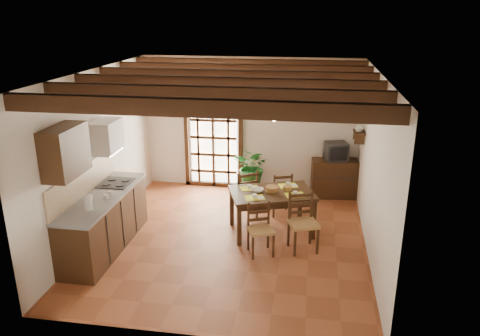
% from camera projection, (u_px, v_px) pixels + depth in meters
% --- Properties ---
extents(ground_plane, '(5.00, 5.00, 0.00)m').
position_uv_depth(ground_plane, '(231.00, 239.00, 7.95)').
color(ground_plane, brown).
extents(room_shell, '(4.52, 5.02, 2.81)m').
position_uv_depth(room_shell, '(230.00, 136.00, 7.36)').
color(room_shell, silver).
rests_on(room_shell, ground_plane).
extents(ceiling_beams, '(4.50, 4.34, 0.20)m').
position_uv_depth(ceiling_beams, '(229.00, 80.00, 7.08)').
color(ceiling_beams, black).
rests_on(ceiling_beams, room_shell).
extents(french_door, '(1.26, 0.11, 2.32)m').
position_uv_depth(french_door, '(213.00, 134.00, 9.97)').
color(french_door, white).
rests_on(french_door, ground_plane).
extents(kitchen_counter, '(0.64, 2.25, 1.38)m').
position_uv_depth(kitchen_counter, '(104.00, 221.00, 7.52)').
color(kitchen_counter, '#341F10').
rests_on(kitchen_counter, ground_plane).
extents(upper_cabinet, '(0.35, 0.80, 0.70)m').
position_uv_depth(upper_cabinet, '(65.00, 152.00, 6.44)').
color(upper_cabinet, '#341F10').
rests_on(upper_cabinet, room_shell).
extents(range_hood, '(0.38, 0.60, 0.54)m').
position_uv_depth(range_hood, '(106.00, 136.00, 7.64)').
color(range_hood, white).
rests_on(range_hood, room_shell).
extents(counter_items, '(0.50, 1.43, 0.25)m').
position_uv_depth(counter_items, '(104.00, 191.00, 7.45)').
color(counter_items, black).
rests_on(counter_items, kitchen_counter).
extents(dining_table, '(1.60, 1.29, 0.75)m').
position_uv_depth(dining_table, '(272.00, 197.00, 8.01)').
color(dining_table, '#321F10').
rests_on(dining_table, ground_plane).
extents(chair_near_left, '(0.49, 0.48, 0.84)m').
position_uv_depth(chair_near_left, '(260.00, 238.00, 7.42)').
color(chair_near_left, '#AA7D48').
rests_on(chair_near_left, ground_plane).
extents(chair_near_right, '(0.55, 0.54, 0.94)m').
position_uv_depth(chair_near_right, '(303.00, 233.00, 7.52)').
color(chair_near_right, '#AA7D48').
rests_on(chair_near_right, ground_plane).
extents(chair_far_left, '(0.58, 0.57, 0.93)m').
position_uv_depth(chair_far_left, '(244.00, 202.00, 8.73)').
color(chair_far_left, '#AA7D48').
rests_on(chair_far_left, ground_plane).
extents(chair_far_right, '(0.49, 0.48, 0.84)m').
position_uv_depth(chair_far_right, '(280.00, 201.00, 8.85)').
color(chair_far_right, '#AA7D48').
rests_on(chair_far_right, ground_plane).
extents(table_setting, '(1.01, 0.67, 0.09)m').
position_uv_depth(table_setting, '(272.00, 190.00, 7.97)').
color(table_setting, '#F6FF28').
rests_on(table_setting, dining_table).
extents(table_bowl, '(0.23, 0.23, 0.05)m').
position_uv_depth(table_bowl, '(257.00, 190.00, 7.97)').
color(table_bowl, white).
rests_on(table_bowl, dining_table).
extents(sideboard, '(0.96, 0.50, 0.79)m').
position_uv_depth(sideboard, '(334.00, 178.00, 9.64)').
color(sideboard, '#341F10').
rests_on(sideboard, ground_plane).
extents(crt_tv, '(0.50, 0.48, 0.36)m').
position_uv_depth(crt_tv, '(336.00, 151.00, 9.44)').
color(crt_tv, black).
rests_on(crt_tv, sideboard).
extents(fuse_box, '(0.25, 0.03, 0.32)m').
position_uv_depth(fuse_box, '(324.00, 111.00, 9.48)').
color(fuse_box, white).
rests_on(fuse_box, room_shell).
extents(plant_pot, '(0.34, 0.34, 0.21)m').
position_uv_depth(plant_pot, '(253.00, 189.00, 9.85)').
color(plant_pot, maroon).
rests_on(plant_pot, ground_plane).
extents(potted_plant, '(2.42, 2.26, 2.18)m').
position_uv_depth(potted_plant, '(253.00, 168.00, 9.71)').
color(potted_plant, '#144C19').
rests_on(potted_plant, ground_plane).
extents(wall_shelf, '(0.20, 0.42, 0.20)m').
position_uv_depth(wall_shelf, '(359.00, 134.00, 8.64)').
color(wall_shelf, '#341F10').
rests_on(wall_shelf, room_shell).
extents(shelf_vase, '(0.15, 0.15, 0.15)m').
position_uv_depth(shelf_vase, '(360.00, 127.00, 8.59)').
color(shelf_vase, '#B2BFB2').
rests_on(shelf_vase, wall_shelf).
extents(shelf_flowers, '(0.14, 0.14, 0.36)m').
position_uv_depth(shelf_flowers, '(361.00, 116.00, 8.52)').
color(shelf_flowers, '#F6FF28').
rests_on(shelf_flowers, shelf_vase).
extents(framed_picture, '(0.03, 0.32, 0.32)m').
position_uv_depth(framed_picture, '(366.00, 106.00, 8.45)').
color(framed_picture, brown).
rests_on(framed_picture, room_shell).
extents(pendant_lamp, '(0.36, 0.36, 0.84)m').
position_uv_depth(pendant_lamp, '(274.00, 114.00, 7.64)').
color(pendant_lamp, black).
rests_on(pendant_lamp, room_shell).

